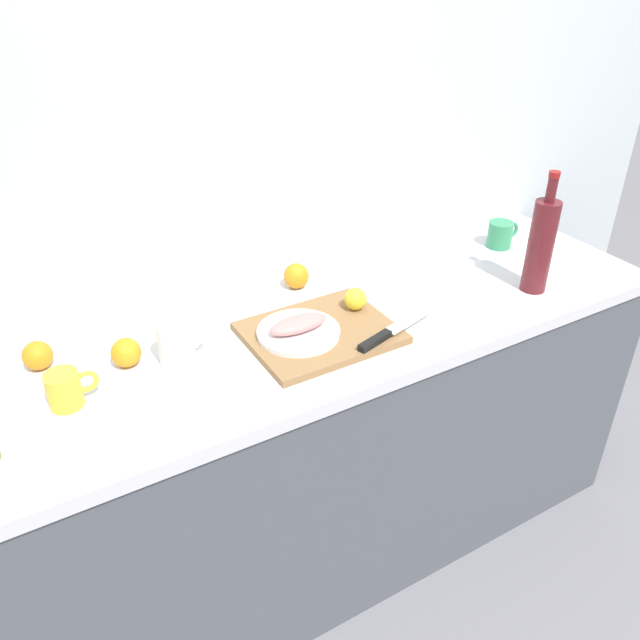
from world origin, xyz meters
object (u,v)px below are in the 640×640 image
coffee_mug_2 (66,389)px  chef_knife (388,333)px  cutting_board (320,333)px  white_plate (298,332)px  wine_bottle (541,244)px  orange_0 (298,276)px  lemon_0 (356,299)px  coffee_mug_1 (177,343)px  fish_fillet (298,324)px  coffee_mug_0 (501,234)px

coffee_mug_2 → chef_knife: bearing=-11.5°
cutting_board → white_plate: 0.06m
white_plate → wine_bottle: (0.74, -0.11, 0.12)m
white_plate → chef_knife: bearing=-31.5°
orange_0 → lemon_0: bearing=-75.1°
chef_knife → lemon_0: bearing=74.1°
lemon_0 → coffee_mug_1: 0.50m
wine_bottle → coffee_mug_1: bearing=170.1°
fish_fillet → coffee_mug_1: coffee_mug_1 is taller
fish_fillet → coffee_mug_0: size_ratio=1.34×
white_plate → coffee_mug_2: (-0.58, 0.04, 0.02)m
lemon_0 → orange_0: 0.23m
chef_knife → orange_0: size_ratio=3.79×
chef_knife → coffee_mug_1: coffee_mug_1 is taller
cutting_board → wine_bottle: size_ratio=1.05×
coffee_mug_0 → coffee_mug_1: size_ratio=0.95×
cutting_board → orange_0: bearing=73.4°
coffee_mug_0 → orange_0: coffee_mug_0 is taller
white_plate → coffee_mug_2: size_ratio=1.86×
wine_bottle → coffee_mug_0: (0.13, 0.27, -0.10)m
coffee_mug_0 → coffee_mug_2: bearing=-174.8°
chef_knife → wine_bottle: bearing=-13.7°
white_plate → chef_knife: (0.20, -0.12, 0.00)m
orange_0 → coffee_mug_1: bearing=-157.2°
lemon_0 → orange_0: size_ratio=0.82×
lemon_0 → coffee_mug_2: bearing=-180.0°
lemon_0 → fish_fillet: bearing=-169.6°
lemon_0 → coffee_mug_0: 0.68m
cutting_board → coffee_mug_0: bearing=12.2°
fish_fillet → chef_knife: size_ratio=0.57×
coffee_mug_0 → coffee_mug_1: coffee_mug_1 is taller
chef_knife → orange_0: bearing=83.3°
wine_bottle → chef_knife: bearing=-178.4°
lemon_0 → cutting_board: bearing=-162.5°
fish_fillet → wine_bottle: wine_bottle is taller
white_plate → chef_knife: chef_knife is taller
white_plate → coffee_mug_1: 0.31m
coffee_mug_0 → cutting_board: bearing=-167.8°
coffee_mug_0 → coffee_mug_1: (-1.17, -0.09, 0.01)m
coffee_mug_1 → orange_0: (0.44, 0.19, -0.02)m
cutting_board → wine_bottle: bearing=-8.3°
lemon_0 → coffee_mug_1: bearing=175.6°
orange_0 → white_plate: bearing=-118.3°
lemon_0 → chef_knife: bearing=-90.5°
chef_knife → coffee_mug_1: size_ratio=2.25×
cutting_board → coffee_mug_1: coffee_mug_1 is taller
white_plate → orange_0: bearing=61.7°
white_plate → chef_knife: size_ratio=0.76×
coffee_mug_0 → wine_bottle: bearing=-114.9°
lemon_0 → orange_0: (-0.06, 0.22, -0.01)m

